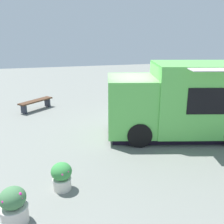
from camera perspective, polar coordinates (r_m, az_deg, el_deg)
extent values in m
plane|color=slate|center=(9.78, 6.43, -3.84)|extent=(40.00, 40.00, 0.00)
cube|color=#60C553|center=(9.33, 20.59, 3.08)|extent=(2.92, 4.07, 2.35)
cube|color=#60C553|center=(8.77, 4.28, 1.72)|extent=(2.32, 2.02, 1.88)
cube|color=black|center=(8.66, -0.74, 3.80)|extent=(1.62, 0.44, 0.71)
cube|color=black|center=(8.36, 23.22, 2.22)|extent=(0.52, 1.96, 0.82)
cube|color=black|center=(9.45, 15.32, -4.43)|extent=(2.84, 5.24, 0.22)
cylinder|color=black|center=(9.90, 4.92, -1.08)|extent=(0.41, 0.82, 0.79)
cylinder|color=black|center=(8.17, 6.21, -5.18)|extent=(0.41, 0.82, 0.79)
cylinder|color=black|center=(10.66, 21.55, -0.92)|extent=(0.41, 0.82, 0.79)
ellipsoid|color=olive|center=(13.89, 8.66, 2.71)|extent=(0.56, 0.49, 0.12)
cube|color=olive|center=(13.67, 8.71, 2.48)|extent=(0.37, 0.15, 0.11)
cube|color=olive|center=(13.77, 9.43, 2.55)|extent=(0.37, 0.15, 0.11)
cube|color=#BA3334|center=(13.81, 8.72, 4.04)|extent=(0.37, 0.26, 0.54)
sphere|color=beige|center=(13.73, 8.79, 5.55)|extent=(0.21, 0.21, 0.21)
sphere|color=olive|center=(13.73, 8.80, 5.66)|extent=(0.22, 0.22, 0.22)
cube|color=#BA3334|center=(13.63, 8.65, 4.18)|extent=(0.35, 0.13, 0.28)
cube|color=#BA3334|center=(13.73, 9.41, 4.24)|extent=(0.35, 0.13, 0.28)
cylinder|color=#E6AF54|center=(13.55, 9.37, 3.73)|extent=(0.36, 0.17, 0.09)
cube|color=#709749|center=(13.55, 9.38, 3.81)|extent=(0.29, 0.11, 0.02)
cylinder|color=silver|center=(6.27, -11.14, -15.53)|extent=(0.42, 0.42, 0.29)
torus|color=silver|center=(6.20, -11.21, -14.54)|extent=(0.44, 0.44, 0.04)
ellipsoid|color=#3B9045|center=(6.10, -11.32, -12.97)|extent=(0.48, 0.48, 0.41)
sphere|color=#DF3788|center=(5.95, -10.00, -13.12)|extent=(0.08, 0.08, 0.08)
sphere|color=#F83D9C|center=(5.91, -11.15, -13.59)|extent=(0.08, 0.08, 0.08)
sphere|color=#F0309C|center=(6.24, -11.68, -11.67)|extent=(0.08, 0.08, 0.08)
sphere|color=#EC3F89|center=(6.17, -12.90, -12.11)|extent=(0.08, 0.08, 0.08)
cylinder|color=beige|center=(5.57, -21.03, -20.69)|extent=(0.52, 0.52, 0.36)
torus|color=silver|center=(5.47, -21.23, -19.32)|extent=(0.54, 0.54, 0.04)
ellipsoid|color=#467A4C|center=(5.36, -21.47, -17.57)|extent=(0.50, 0.50, 0.42)
sphere|color=#DC2A9B|center=(5.21, -20.05, -16.92)|extent=(0.07, 0.07, 0.07)
sphere|color=#E6367F|center=(5.21, -19.78, -17.83)|extent=(0.07, 0.07, 0.07)
sphere|color=#E13388|center=(5.38, -23.74, -17.07)|extent=(0.07, 0.07, 0.07)
sphere|color=#E62294|center=(5.22, -23.18, -18.05)|extent=(0.08, 0.08, 0.08)
sphere|color=#EB2596|center=(5.21, -20.07, -17.03)|extent=(0.09, 0.09, 0.09)
cube|color=#4A3020|center=(12.55, -16.79, 2.41)|extent=(1.46, 1.60, 0.06)
cube|color=#262B38|center=(13.05, -14.34, 2.09)|extent=(0.31, 0.28, 0.41)
cube|color=#262B38|center=(12.20, -19.23, 0.60)|extent=(0.31, 0.28, 0.41)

